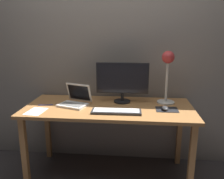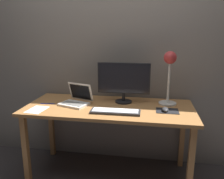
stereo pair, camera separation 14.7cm
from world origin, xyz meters
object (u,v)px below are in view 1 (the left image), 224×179
laptop (76,99)px  mouse (165,108)px  keyboard_main (116,111)px  desk_lamp (168,68)px  monitor (122,80)px  pen (46,105)px

laptop → mouse: size_ratio=3.39×
keyboard_main → laptop: bearing=154.5°
keyboard_main → desk_lamp: (0.47, 0.34, 0.34)m
monitor → pen: monitor is taller
laptop → desk_lamp: size_ratio=0.63×
desk_lamp → mouse: desk_lamp is taller
monitor → keyboard_main: bearing=-96.1°
monitor → pen: 0.79m
desk_lamp → laptop: bearing=-171.0°
keyboard_main → mouse: mouse is taller
keyboard_main → pen: keyboard_main is taller
keyboard_main → pen: (-0.70, 0.14, -0.01)m
monitor → keyboard_main: size_ratio=1.17×
monitor → mouse: monitor is taller
monitor → mouse: 0.50m
monitor → desk_lamp: bearing=1.9°
keyboard_main → pen: size_ratio=3.16×
monitor → mouse: (0.40, -0.21, -0.21)m
pen → laptop: bearing=11.0°
desk_lamp → mouse: bearing=-98.2°
laptop → desk_lamp: desk_lamp is taller
desk_lamp → pen: size_ratio=3.71×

